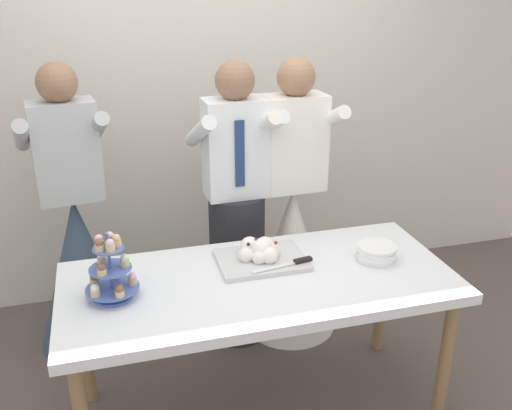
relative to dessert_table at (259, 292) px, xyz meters
The scene contains 9 objects.
ground_plane 0.70m from the dessert_table, ahead, with size 8.00×8.00×0.00m, color #564C47.
rear_wall 1.62m from the dessert_table, 90.00° to the left, with size 5.20×0.10×2.90m, color beige.
dessert_table is the anchor object (origin of this frame).
cupcake_stand 0.68m from the dessert_table, behind, with size 0.23×0.23×0.31m.
main_cake_tray 0.20m from the dessert_table, 71.41° to the left, with size 0.43×0.31×0.12m.
plate_stack 0.61m from the dessert_table, ahead, with size 0.20×0.20×0.08m.
person_groom 0.69m from the dessert_table, 84.96° to the left, with size 0.48×0.50×1.66m.
person_bride 0.81m from the dessert_table, 60.13° to the left, with size 0.56×0.56×1.66m.
person_guest 1.20m from the dessert_table, 133.51° to the left, with size 0.56×0.56×1.66m.
Camera 1 is at (-0.62, -2.18, 2.08)m, focal length 39.72 mm.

